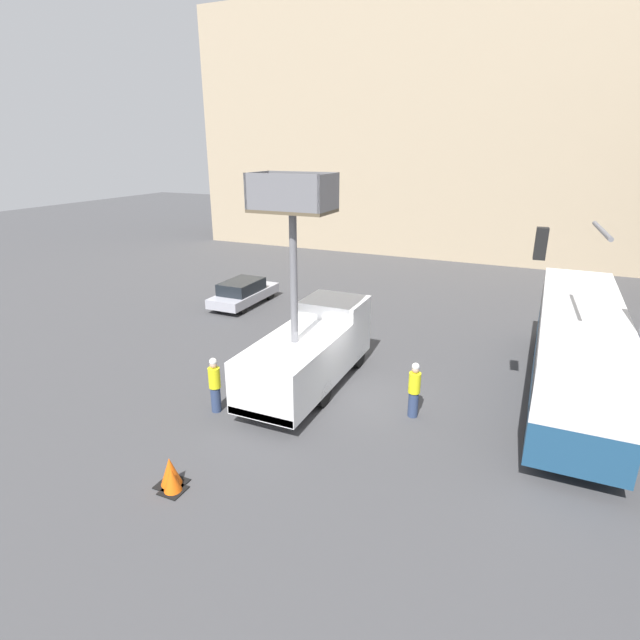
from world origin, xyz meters
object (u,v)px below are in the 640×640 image
utility_truck (310,346)px  traffic_cone_near_truck (172,481)px  traffic_light_pole (608,296)px  traffic_cone_mid_road (170,472)px  city_bus (578,346)px  road_worker_directing (414,390)px  road_worker_near_truck (215,385)px  parked_car_curbside (243,292)px

utility_truck → traffic_cone_near_truck: (-0.64, -6.77, -1.21)m
traffic_light_pole → traffic_cone_near_truck: (-9.52, -7.46, -3.95)m
traffic_light_pole → traffic_cone_mid_road: 12.75m
city_bus → traffic_cone_near_truck: bearing=151.8°
utility_truck → road_worker_directing: (3.94, -0.64, -0.59)m
traffic_cone_near_truck → road_worker_near_truck: bearing=109.8°
road_worker_near_truck → traffic_cone_near_truck: bearing=-126.9°
city_bus → traffic_cone_mid_road: city_bus is taller
road_worker_near_truck → parked_car_curbside: size_ratio=0.42×
city_bus → traffic_cone_mid_road: size_ratio=14.06×
utility_truck → road_worker_directing: utility_truck is taller
utility_truck → traffic_light_pole: size_ratio=1.17×
road_worker_near_truck → parked_car_curbside: road_worker_near_truck is taller
traffic_cone_near_truck → utility_truck: bearing=84.6°
traffic_cone_near_truck → city_bus: bearing=46.3°
road_worker_near_truck → parked_car_curbside: 11.59m
traffic_cone_mid_road → utility_truck: bearing=82.7°
traffic_light_pole → parked_car_curbside: (-16.34, 6.56, -3.56)m
utility_truck → road_worker_near_truck: utility_truck is taller
traffic_cone_mid_road → road_worker_near_truck: bearing=107.9°
parked_car_curbside → road_worker_near_truck: bearing=-61.9°
traffic_light_pole → traffic_cone_mid_road: bearing=-143.2°
road_worker_directing → utility_truck: bearing=158.7°
traffic_light_pole → traffic_cone_mid_road: traffic_light_pole is taller
parked_car_curbside → traffic_cone_near_truck: bearing=-64.0°
road_worker_directing → parked_car_curbside: (-11.40, 7.89, -0.23)m
city_bus → traffic_light_pole: bearing=-155.7°
traffic_light_pole → road_worker_near_truck: size_ratio=3.37×
city_bus → traffic_cone_near_truck: (-9.19, -9.61, -1.61)m
traffic_light_pole → parked_car_curbside: bearing=158.1°
traffic_cone_near_truck → traffic_cone_mid_road: bearing=136.8°
parked_car_curbside → traffic_cone_mid_road: bearing=-64.4°
traffic_light_pole → road_worker_directing: (-4.94, -1.33, -3.33)m
city_bus → road_worker_directing: bearing=142.6°
traffic_cone_mid_road → parked_car_curbside: bearing=115.6°
city_bus → traffic_light_pole: traffic_light_pole is taller
road_worker_directing → traffic_cone_near_truck: bearing=-138.9°
utility_truck → road_worker_near_truck: bearing=-124.1°
utility_truck → traffic_cone_near_truck: bearing=-95.4°
traffic_cone_mid_road → traffic_cone_near_truck: bearing=-43.2°
traffic_cone_near_truck → traffic_cone_mid_road: traffic_cone_mid_road is taller
utility_truck → parked_car_curbside: 10.44m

